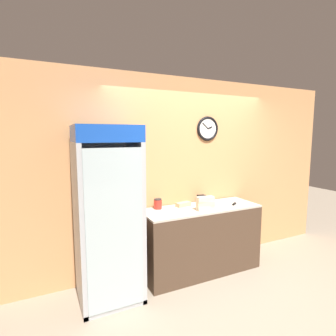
# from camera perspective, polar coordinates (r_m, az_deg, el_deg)

# --- Properties ---
(ground_plane) EXTENTS (14.00, 14.00, 0.00)m
(ground_plane) POSITION_cam_1_polar(r_m,az_deg,el_deg) (3.44, 15.42, -26.71)
(ground_plane) COLOR gray
(wall_back) EXTENTS (5.20, 0.09, 2.70)m
(wall_back) POSITION_cam_1_polar(r_m,az_deg,el_deg) (3.86, 4.70, -1.00)
(wall_back) COLOR tan
(wall_back) RESTS_ON ground_plane
(prep_counter) EXTENTS (1.66, 0.57, 0.92)m
(prep_counter) POSITION_cam_1_polar(r_m,az_deg,el_deg) (3.81, 7.15, -15.11)
(prep_counter) COLOR #4C3828
(prep_counter) RESTS_ON ground_plane
(beverage_cooler) EXTENTS (0.69, 0.68, 2.01)m
(beverage_cooler) POSITION_cam_1_polar(r_m,az_deg,el_deg) (3.13, -13.20, -8.03)
(beverage_cooler) COLOR #B2B7BC
(beverage_cooler) RESTS_ON ground_plane
(sandwich_stack_bottom) EXTENTS (0.24, 0.12, 0.06)m
(sandwich_stack_bottom) POSITION_cam_1_polar(r_m,az_deg,el_deg) (3.53, 8.11, -8.59)
(sandwich_stack_bottom) COLOR beige
(sandwich_stack_bottom) RESTS_ON prep_counter
(sandwich_stack_middle) EXTENTS (0.24, 0.13, 0.06)m
(sandwich_stack_middle) POSITION_cam_1_polar(r_m,az_deg,el_deg) (3.51, 8.13, -7.64)
(sandwich_stack_middle) COLOR beige
(sandwich_stack_middle) RESTS_ON sandwich_stack_bottom
(sandwich_stack_top) EXTENTS (0.24, 0.11, 0.06)m
(sandwich_stack_top) POSITION_cam_1_polar(r_m,az_deg,el_deg) (3.49, 8.14, -6.69)
(sandwich_stack_top) COLOR beige
(sandwich_stack_top) RESTS_ON sandwich_stack_middle
(sandwich_flat_left) EXTENTS (0.23, 0.13, 0.06)m
(sandwich_flat_left) POSITION_cam_1_polar(r_m,az_deg,el_deg) (3.68, 3.35, -7.89)
(sandwich_flat_left) COLOR tan
(sandwich_flat_left) RESTS_ON prep_counter
(chefs_knife) EXTENTS (0.32, 0.24, 0.02)m
(chefs_knife) POSITION_cam_1_polar(r_m,az_deg,el_deg) (3.95, 14.52, -7.37)
(chefs_knife) COLOR silver
(chefs_knife) RESTS_ON prep_counter
(condiment_jar) EXTENTS (0.11, 0.11, 0.14)m
(condiment_jar) POSITION_cam_1_polar(r_m,az_deg,el_deg) (3.54, -2.22, -7.80)
(condiment_jar) COLOR #B72D23
(condiment_jar) RESTS_ON prep_counter
(napkin_dispenser) EXTENTS (0.11, 0.09, 0.12)m
(napkin_dispenser) POSITION_cam_1_polar(r_m,az_deg,el_deg) (3.86, 7.31, -6.72)
(napkin_dispenser) COLOR black
(napkin_dispenser) RESTS_ON prep_counter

